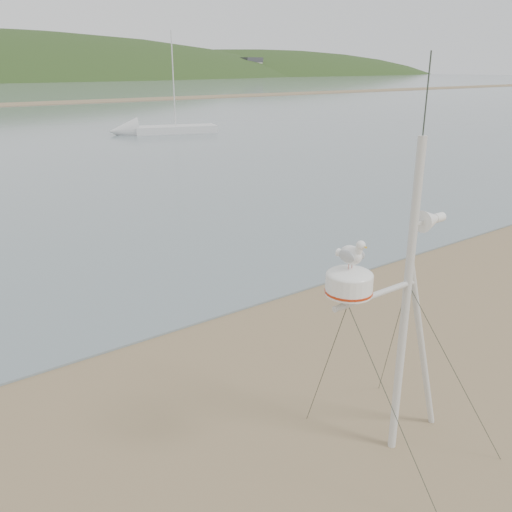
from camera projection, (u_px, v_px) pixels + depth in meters
mast_rig at (399, 371)px, 6.53m from camera, size 2.12×2.26×4.79m
sailboat_white_near at (147, 130)px, 38.46m from camera, size 7.82×4.16×7.55m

